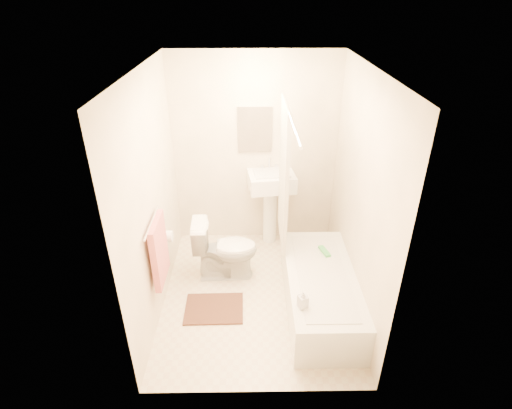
{
  "coord_description": "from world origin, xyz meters",
  "views": [
    {
      "loc": [
        -0.05,
        -3.37,
        3.0
      ],
      "look_at": [
        0.0,
        0.25,
        1.0
      ],
      "focal_mm": 28.0,
      "sensor_mm": 36.0,
      "label": 1
    }
  ],
  "objects_px": {
    "soap_bottle": "(303,299)",
    "toilet": "(225,249)",
    "sink": "(270,205)",
    "bath_mat": "(214,308)",
    "bathtub": "(320,291)"
  },
  "relations": [
    {
      "from": "soap_bottle",
      "to": "toilet",
      "type": "bearing_deg",
      "value": 126.61
    },
    {
      "from": "sink",
      "to": "bath_mat",
      "type": "bearing_deg",
      "value": -124.42
    },
    {
      "from": "toilet",
      "to": "bath_mat",
      "type": "height_order",
      "value": "toilet"
    },
    {
      "from": "toilet",
      "to": "bathtub",
      "type": "height_order",
      "value": "toilet"
    },
    {
      "from": "bath_mat",
      "to": "soap_bottle",
      "type": "distance_m",
      "value": 1.09
    },
    {
      "from": "bathtub",
      "to": "soap_bottle",
      "type": "distance_m",
      "value": 0.61
    },
    {
      "from": "bathtub",
      "to": "soap_bottle",
      "type": "xyz_separation_m",
      "value": [
        -0.25,
        -0.46,
        0.31
      ]
    },
    {
      "from": "toilet",
      "to": "soap_bottle",
      "type": "height_order",
      "value": "toilet"
    },
    {
      "from": "soap_bottle",
      "to": "sink",
      "type": "bearing_deg",
      "value": 97.07
    },
    {
      "from": "sink",
      "to": "toilet",
      "type": "bearing_deg",
      "value": -135.7
    },
    {
      "from": "soap_bottle",
      "to": "bath_mat",
      "type": "bearing_deg",
      "value": 152.89
    },
    {
      "from": "sink",
      "to": "bath_mat",
      "type": "height_order",
      "value": "sink"
    },
    {
      "from": "toilet",
      "to": "soap_bottle",
      "type": "relative_size",
      "value": 4.11
    },
    {
      "from": "toilet",
      "to": "bath_mat",
      "type": "relative_size",
      "value": 1.2
    },
    {
      "from": "bathtub",
      "to": "soap_bottle",
      "type": "relative_size",
      "value": 8.78
    }
  ]
}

